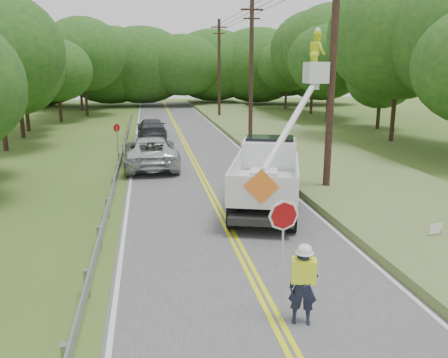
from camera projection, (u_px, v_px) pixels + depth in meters
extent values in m
plane|color=#3F5C24|center=(267.00, 304.00, 10.54)|extent=(140.00, 140.00, 0.00)
cube|color=#4A4A4C|center=(199.00, 171.00, 23.94)|extent=(7.20, 96.00, 0.02)
cube|color=yellow|center=(197.00, 170.00, 23.92)|extent=(0.12, 96.00, 0.00)
cube|color=yellow|center=(201.00, 170.00, 23.96)|extent=(0.12, 96.00, 0.00)
cube|color=silver|center=(132.00, 173.00, 23.39)|extent=(0.12, 96.00, 0.00)
cube|color=silver|center=(263.00, 168.00, 24.49)|extent=(0.12, 96.00, 0.00)
cube|color=gray|center=(87.00, 283.00, 10.75)|extent=(0.12, 0.14, 0.70)
cube|color=gray|center=(99.00, 238.00, 13.63)|extent=(0.12, 0.14, 0.70)
cube|color=gray|center=(107.00, 208.00, 16.50)|extent=(0.12, 0.14, 0.70)
cube|color=gray|center=(113.00, 187.00, 19.38)|extent=(0.12, 0.14, 0.70)
cube|color=gray|center=(117.00, 171.00, 22.25)|extent=(0.12, 0.14, 0.70)
cube|color=gray|center=(120.00, 159.00, 25.12)|extent=(0.12, 0.14, 0.70)
cube|color=gray|center=(123.00, 150.00, 28.00)|extent=(0.12, 0.14, 0.70)
cube|color=gray|center=(125.00, 142.00, 30.87)|extent=(0.12, 0.14, 0.70)
cube|color=gray|center=(127.00, 136.00, 33.74)|extent=(0.12, 0.14, 0.70)
cube|color=gray|center=(128.00, 130.00, 36.62)|extent=(0.12, 0.14, 0.70)
cube|color=gray|center=(129.00, 126.00, 39.49)|extent=(0.12, 0.14, 0.70)
cube|color=gray|center=(131.00, 122.00, 42.36)|extent=(0.12, 0.14, 0.70)
cube|color=gray|center=(132.00, 118.00, 45.24)|extent=(0.12, 0.14, 0.70)
cube|color=gray|center=(121.00, 158.00, 24.12)|extent=(0.05, 48.00, 0.34)
cylinder|color=black|center=(332.00, 74.00, 18.76)|extent=(0.30, 0.30, 10.00)
cylinder|color=black|center=(251.00, 71.00, 33.13)|extent=(0.30, 0.30, 10.00)
cube|color=black|center=(252.00, 9.00, 32.13)|extent=(1.60, 0.12, 0.12)
cube|color=black|center=(252.00, 18.00, 32.27)|extent=(1.20, 0.10, 0.10)
cylinder|color=black|center=(219.00, 70.00, 47.50)|extent=(0.30, 0.30, 10.00)
cube|color=black|center=(219.00, 27.00, 46.50)|extent=(1.60, 0.12, 0.12)
cube|color=black|center=(219.00, 33.00, 46.64)|extent=(1.20, 0.10, 0.10)
cube|color=olive|center=(328.00, 163.00, 25.05)|extent=(7.00, 96.00, 0.30)
cylinder|color=#332319|center=(3.00, 123.00, 29.26)|extent=(0.32, 0.32, 3.62)
cylinder|color=#332319|center=(22.00, 121.00, 34.65)|extent=(0.32, 0.32, 2.57)
ellipsoid|color=#1B491B|center=(17.00, 79.00, 33.90)|extent=(6.00, 6.00, 5.28)
cylinder|color=#332319|center=(27.00, 114.00, 38.41)|extent=(0.32, 0.32, 2.83)
ellipsoid|color=#1B491B|center=(23.00, 72.00, 37.58)|extent=(6.60, 6.60, 5.81)
cylinder|color=#332319|center=(60.00, 107.00, 44.64)|extent=(0.32, 0.32, 2.88)
ellipsoid|color=#1B491B|center=(57.00, 70.00, 43.80)|extent=(6.73, 6.73, 5.92)
cylinder|color=#332319|center=(86.00, 98.00, 50.22)|extent=(0.32, 0.32, 3.82)
ellipsoid|color=#1B491B|center=(83.00, 54.00, 49.10)|extent=(8.92, 8.92, 7.85)
cylinder|color=#332319|center=(81.00, 96.00, 56.78)|extent=(0.32, 0.32, 3.63)
ellipsoid|color=#1B491B|center=(79.00, 59.00, 55.72)|extent=(8.48, 8.48, 7.46)
cylinder|color=#332319|center=(393.00, 112.00, 33.06)|extent=(0.32, 0.32, 4.30)
ellipsoid|color=#1B491B|center=(400.00, 35.00, 31.81)|extent=(10.03, 10.03, 8.83)
cylinder|color=#332319|center=(378.00, 114.00, 39.72)|extent=(0.32, 0.32, 2.56)
ellipsoid|color=#1B491B|center=(381.00, 77.00, 38.97)|extent=(5.98, 5.98, 5.26)
cylinder|color=#332319|center=(328.00, 104.00, 45.16)|extent=(0.32, 0.32, 3.50)
ellipsoid|color=#1B491B|center=(330.00, 59.00, 44.14)|extent=(8.17, 8.17, 7.19)
cylinder|color=#332319|center=(329.00, 99.00, 47.25)|extent=(0.32, 0.32, 4.18)
ellipsoid|color=#1B491B|center=(331.00, 47.00, 46.03)|extent=(9.74, 9.74, 8.57)
cylinder|color=#332319|center=(312.00, 96.00, 52.17)|extent=(0.32, 0.32, 4.15)
ellipsoid|color=#1B491B|center=(314.00, 50.00, 50.96)|extent=(9.68, 9.68, 8.52)
cylinder|color=#332319|center=(286.00, 97.00, 58.13)|extent=(0.32, 0.32, 3.19)
ellipsoid|color=#1B491B|center=(287.00, 65.00, 57.20)|extent=(7.44, 7.44, 6.55)
ellipsoid|color=#1B491B|center=(0.00, 65.00, 58.80)|extent=(14.37, 10.77, 10.77)
ellipsoid|color=#1B491B|center=(37.00, 65.00, 62.00)|extent=(14.71, 11.03, 11.03)
ellipsoid|color=#1B491B|center=(74.00, 65.00, 62.15)|extent=(10.52, 7.89, 7.89)
ellipsoid|color=#1B491B|center=(110.00, 65.00, 62.09)|extent=(13.83, 10.37, 10.37)
ellipsoid|color=#1B491B|center=(142.00, 65.00, 62.53)|extent=(13.81, 10.36, 10.36)
ellipsoid|color=#1B491B|center=(183.00, 65.00, 61.73)|extent=(10.88, 8.16, 8.16)
ellipsoid|color=#1B491B|center=(213.00, 65.00, 65.71)|extent=(13.49, 10.12, 10.12)
ellipsoid|color=#1B491B|center=(258.00, 65.00, 65.96)|extent=(14.15, 10.61, 10.61)
ellipsoid|color=#1B491B|center=(286.00, 65.00, 65.74)|extent=(11.79, 8.84, 8.84)
ellipsoid|color=#1B491B|center=(323.00, 65.00, 64.56)|extent=(13.05, 9.79, 9.79)
imported|color=#191E33|center=(303.00, 287.00, 9.53)|extent=(0.69, 0.55, 1.64)
cube|color=#CCDE21|center=(304.00, 271.00, 9.44)|extent=(0.57, 0.44, 0.50)
ellipsoid|color=white|center=(305.00, 250.00, 9.33)|extent=(0.31, 0.31, 0.25)
cylinder|color=#B7B7B7|center=(282.00, 270.00, 9.55)|extent=(0.04, 0.04, 2.30)
cylinder|color=maroon|center=(284.00, 215.00, 9.26)|extent=(0.66, 0.10, 0.66)
cylinder|color=black|center=(232.00, 215.00, 15.25)|extent=(0.57, 1.00, 0.95)
cylinder|color=black|center=(292.00, 218.00, 14.98)|extent=(0.57, 1.00, 0.95)
cylinder|color=black|center=(239.00, 198.00, 17.16)|extent=(0.57, 1.00, 0.95)
cylinder|color=black|center=(292.00, 201.00, 16.89)|extent=(0.57, 1.00, 0.95)
cylinder|color=black|center=(245.00, 182.00, 19.54)|extent=(0.57, 1.00, 0.95)
cylinder|color=black|center=(292.00, 184.00, 19.27)|extent=(0.57, 1.00, 0.95)
cube|color=black|center=(266.00, 196.00, 17.29)|extent=(3.90, 6.69, 0.25)
cube|color=silver|center=(265.00, 188.00, 16.50)|extent=(3.55, 5.04, 0.22)
cube|color=silver|center=(234.00, 173.00, 16.54)|extent=(1.43, 4.37, 0.89)
cube|color=silver|center=(297.00, 175.00, 16.23)|extent=(1.43, 4.37, 0.89)
cube|color=silver|center=(261.00, 191.00, 14.21)|extent=(2.20, 0.74, 0.89)
cube|color=silver|center=(269.00, 161.00, 19.68)|extent=(2.70, 2.47, 1.79)
cube|color=black|center=(270.00, 145.00, 19.72)|extent=(2.28, 1.83, 0.74)
cube|color=silver|center=(264.00, 182.00, 15.34)|extent=(1.12, 1.12, 0.79)
cube|color=silver|center=(316.00, 73.00, 18.64)|extent=(0.84, 0.84, 0.84)
imported|color=#CCDE21|center=(317.00, 52.00, 18.45)|extent=(0.62, 0.80, 1.65)
cube|color=orange|center=(261.00, 187.00, 14.11)|extent=(1.08, 0.38, 1.12)
imported|color=silver|center=(151.00, 152.00, 24.62)|extent=(2.92, 6.05, 1.66)
imported|color=#3A3E42|center=(151.00, 128.00, 34.58)|extent=(2.26, 5.17, 1.48)
cylinder|color=gray|center=(118.00, 144.00, 26.02)|extent=(0.06, 0.06, 2.04)
cylinder|color=maroon|center=(117.00, 128.00, 25.80)|extent=(0.38, 0.31, 0.46)
cube|color=white|center=(436.00, 229.00, 13.94)|extent=(0.46, 0.10, 0.32)
cylinder|color=gray|center=(430.00, 237.00, 13.98)|extent=(0.02, 0.02, 0.46)
cylinder|color=gray|center=(440.00, 237.00, 14.04)|extent=(0.02, 0.02, 0.46)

